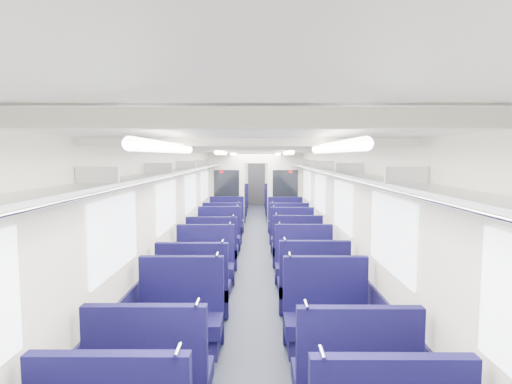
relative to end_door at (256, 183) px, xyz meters
name	(u,v)px	position (x,y,z in m)	size (l,w,h in m)	color
floor	(255,252)	(0.00, -8.94, -1.00)	(2.80, 18.00, 0.01)	black
ceiling	(255,150)	(0.00, -8.94, 1.35)	(2.80, 18.00, 0.01)	silver
wall_left	(194,201)	(-1.40, -8.94, 0.18)	(0.02, 18.00, 2.35)	beige
dado_left	(196,237)	(-1.39, -8.94, -0.65)	(0.03, 17.90, 0.70)	black
wall_right	(317,201)	(1.40, -8.94, 0.18)	(0.02, 18.00, 2.35)	beige
dado_right	(315,237)	(1.39, -8.94, -0.65)	(0.03, 17.90, 0.70)	black
wall_far	(256,179)	(0.00, 0.06, 0.18)	(2.80, 0.02, 2.35)	beige
luggage_rack_left	(202,166)	(-1.21, -8.94, 0.97)	(0.36, 17.40, 0.18)	#B2B5BA
luggage_rack_right	(309,166)	(1.21, -8.94, 0.97)	(0.36, 17.40, 0.18)	#B2B5BA
windows	(255,192)	(0.00, -9.40, 0.42)	(2.78, 15.60, 0.75)	white
ceiling_fittings	(255,152)	(0.00, -9.20, 1.29)	(2.70, 16.06, 0.11)	beige
end_door	(256,183)	(0.00, 0.00, 0.00)	(0.75, 0.06, 2.00)	black
bulkhead	(256,189)	(0.00, -6.10, 0.23)	(2.80, 0.10, 2.35)	beige
seat_4	(151,384)	(-0.83, -14.97, -0.67)	(0.97, 0.54, 1.09)	#0E0B39
seat_6	(180,322)	(-0.83, -13.71, -0.67)	(0.97, 0.54, 1.09)	#0E0B39
seat_7	(327,322)	(0.83, -13.70, -0.67)	(0.97, 0.54, 1.09)	#0E0B39
seat_8	(194,292)	(-0.83, -12.71, -0.67)	(0.97, 0.54, 1.09)	#0E0B39
seat_9	(313,289)	(0.83, -12.57, -0.67)	(0.97, 0.54, 1.09)	#0E0B39
seat_10	(205,269)	(-0.83, -11.54, -0.67)	(0.97, 0.54, 1.09)	#0E0B39
seat_11	(304,268)	(0.83, -11.52, -0.67)	(0.97, 0.54, 1.09)	#0E0B39
seat_12	(213,253)	(-0.83, -10.41, -0.67)	(0.97, 0.54, 1.09)	#0E0B39
seat_13	(297,250)	(0.83, -10.22, -0.67)	(0.97, 0.54, 1.09)	#0E0B39
seat_14	(219,239)	(-0.83, -9.11, -0.67)	(0.97, 0.54, 1.09)	#0E0B39
seat_15	(292,240)	(0.83, -9.23, -0.67)	(0.97, 0.54, 1.09)	#0E0B39
seat_16	(223,231)	(-0.83, -8.07, -0.67)	(0.97, 0.54, 1.09)	#0E0B39
seat_17	(289,231)	(0.83, -8.11, -0.67)	(0.97, 0.54, 1.09)	#0E0B39
seat_18	(227,222)	(-0.83, -6.78, -0.67)	(0.97, 0.54, 1.09)	#0E0B39
seat_19	(285,223)	(0.83, -6.91, -0.67)	(0.97, 0.54, 1.09)	#0E0B39
seat_20	(231,213)	(-0.83, -4.83, -0.67)	(0.97, 0.54, 1.09)	#0E0B39
seat_21	(281,213)	(0.83, -4.84, -0.67)	(0.97, 0.54, 1.09)	#0E0B39
seat_22	(233,208)	(-0.83, -3.64, -0.67)	(0.97, 0.54, 1.09)	#0E0B39
seat_23	(279,208)	(0.83, -3.61, -0.67)	(0.97, 0.54, 1.09)	#0E0B39
seat_24	(235,204)	(-0.83, -2.52, -0.67)	(0.97, 0.54, 1.09)	#0E0B39
seat_25	(278,204)	(0.83, -2.50, -0.67)	(0.97, 0.54, 1.09)	#0E0B39
seat_26	(236,201)	(-0.83, -1.39, -0.67)	(0.97, 0.54, 1.09)	#0E0B39
seat_27	(276,201)	(0.83, -1.31, -0.67)	(0.97, 0.54, 1.09)	#0E0B39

